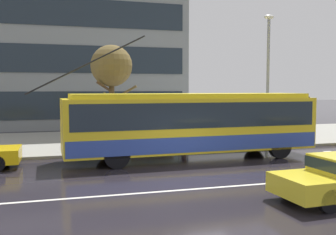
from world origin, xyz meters
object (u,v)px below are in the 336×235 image
Objects in this scene: trolleybus at (192,123)px; bus_shelter at (153,111)px; street_tree_bare at (111,67)px; pedestrian_approaching_curb at (185,116)px; pedestrian_at_shelter at (113,117)px; street_lamp at (268,68)px.

trolleybus is 3.56× the size of bus_shelter.
pedestrian_approaching_curb is at bearing -28.25° from street_tree_bare.
bus_shelter is at bearing 20.01° from pedestrian_at_shelter.
trolleybus is 4.08m from pedestrian_at_shelter.
bus_shelter is 1.77× the size of pedestrian_approaching_curb.
street_lamp is 8.50m from street_tree_bare.
street_lamp is at bearing 27.27° from trolleybus.
pedestrian_at_shelter is 0.29× the size of street_lamp.
bus_shelter is at bearing 106.41° from trolleybus.
pedestrian_at_shelter is 0.38× the size of street_tree_bare.
trolleybus is 6.28× the size of pedestrian_at_shelter.
trolleybus is 5.65m from street_tree_bare.
bus_shelter is 1.76× the size of pedestrian_at_shelter.
trolleybus is at bearing -38.56° from pedestrian_at_shelter.
bus_shelter is 2.36m from pedestrian_at_shelter.
pedestrian_approaching_curb is 4.60m from street_tree_bare.
bus_shelter is 6.79m from street_lamp.
street_lamp is (6.37, -0.57, 2.29)m from bus_shelter.
street_lamp is 1.33× the size of street_tree_bare.
trolleybus is at bearing -52.63° from street_tree_bare.
street_lamp reaches higher than pedestrian_approaching_curb.
trolleybus reaches higher than pedestrian_approaching_curb.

